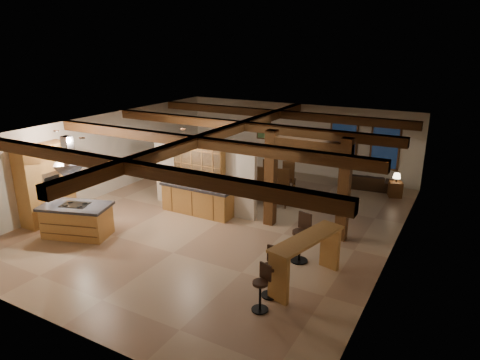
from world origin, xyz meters
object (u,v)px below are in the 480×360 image
object	(u,v)px
dining_table	(265,189)
sofa	(365,181)
bar_counter	(307,252)
kitchen_island	(77,220)

from	to	relation	value
dining_table	sofa	size ratio (longest dim) A/B	0.94
bar_counter	kitchen_island	bearing A→B (deg)	-173.44
dining_table	sofa	xyz separation A→B (m)	(2.89, 2.72, -0.03)
kitchen_island	sofa	xyz separation A→B (m)	(6.16, 8.23, -0.21)
dining_table	bar_counter	bearing A→B (deg)	-70.45
kitchen_island	dining_table	bearing A→B (deg)	59.30
kitchen_island	dining_table	size ratio (longest dim) A/B	1.22
kitchen_island	sofa	bearing A→B (deg)	53.19
dining_table	bar_counter	size ratio (longest dim) A/B	0.77
bar_counter	dining_table	bearing A→B (deg)	125.07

